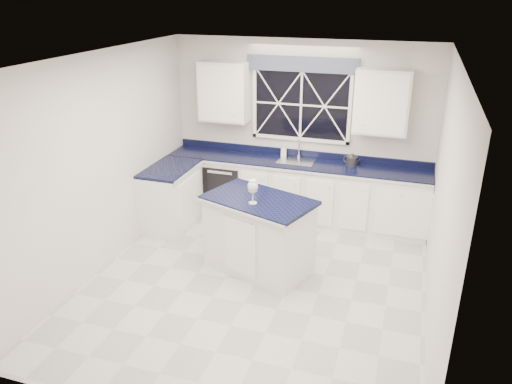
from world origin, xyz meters
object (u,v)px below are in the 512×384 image
(faucet, at_px, (299,148))
(kettle, at_px, (352,160))
(dishwasher, at_px, (228,186))
(wine_glass, at_px, (253,187))
(soap_bottle, at_px, (284,150))
(island, at_px, (259,234))

(faucet, relative_size, kettle, 1.16)
(dishwasher, bearing_deg, wine_glass, -60.35)
(soap_bottle, bearing_deg, island, -84.62)
(kettle, bearing_deg, faucet, -165.34)
(faucet, distance_m, soap_bottle, 0.25)
(faucet, relative_size, soap_bottle, 1.64)
(faucet, bearing_deg, island, -92.31)
(dishwasher, xyz_separation_m, wine_glass, (1.00, -1.75, 0.77))
(island, distance_m, wine_glass, 0.71)
(island, relative_size, wine_glass, 5.07)
(dishwasher, xyz_separation_m, soap_bottle, (0.86, 0.22, 0.62))
(kettle, relative_size, wine_glass, 0.88)
(dishwasher, bearing_deg, faucet, 10.02)
(wine_glass, bearing_deg, faucet, 87.02)
(faucet, distance_m, island, 1.90)
(kettle, bearing_deg, dishwasher, -155.46)
(kettle, bearing_deg, soap_bottle, -165.07)
(kettle, bearing_deg, wine_glass, -94.82)
(island, distance_m, kettle, 1.99)
(dishwasher, xyz_separation_m, island, (1.03, -1.60, 0.08))
(dishwasher, height_order, soap_bottle, soap_bottle)
(wine_glass, height_order, soap_bottle, wine_glass)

